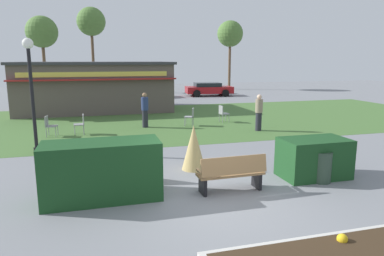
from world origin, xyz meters
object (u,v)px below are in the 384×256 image
Objects in this scene: cafe_chair_west at (81,123)px; tree_right_bg at (42,32)px; person_strolling at (259,112)px; parked_car_center_slot at (144,90)px; lamppost_mid at (31,82)px; tree_center_bg at (91,22)px; trash_bin at (321,167)px; person_standing at (145,110)px; park_bench at (232,173)px; food_kiosk at (95,86)px; cafe_chair_center at (49,124)px; cafe_chair_east at (191,115)px; cafe_chair_north at (223,112)px; parked_car_east_slot at (209,89)px; tree_left_bg at (230,34)px; parked_car_west_slot at (83,92)px.

tree_right_bg is (-3.64, 18.86, 5.11)m from cafe_chair_west.
parked_car_center_slot is (-3.15, 15.82, -0.22)m from person_strolling.
lamppost_mid is 24.84m from tree_center_bg.
trash_bin is 0.12× the size of tree_right_bg.
cafe_chair_west is 0.21× the size of parked_car_center_slot.
trash_bin is at bearing -78.97° from tree_center_bg.
person_standing reaches higher than parked_car_center_slot.
parked_car_center_slot reaches higher than park_bench.
tree_right_bg reaches higher than person_strolling.
person_strolling is (7.19, -8.96, -0.70)m from food_kiosk.
lamppost_mid is 3.42m from cafe_chair_center.
cafe_chair_center is at bearing -173.14° from cafe_chair_east.
trash_bin is at bearing -94.02° from cafe_chair_north.
cafe_chair_center is at bearing -104.53° from food_kiosk.
park_bench is 2.04× the size of trash_bin.
tree_left_bg is (4.47, 6.34, 5.31)m from parked_car_east_slot.
parked_car_west_slot is (1.12, 17.37, -1.86)m from lamppost_mid.
tree_right_bg is 5.18m from tree_center_bg.
person_strolling is (7.91, -1.33, 0.33)m from cafe_chair_west.
tree_left_bg is 14.52m from tree_center_bg.
parked_car_east_slot reaches higher than cafe_chair_west.
parked_car_west_slot is 10.96m from parked_car_east_slot.
tree_center_bg is at bearing 82.20° from parked_car_west_slot.
parked_car_center_slot is 0.61× the size of tree_right_bg.
lamppost_mid is 10.77m from food_kiosk.
trash_bin is 16.83m from food_kiosk.
tree_left_bg is (16.42, 20.94, 5.42)m from cafe_chair_center.
food_kiosk is at bearing -137.51° from tree_left_bg.
cafe_chair_north is 0.13× the size of tree_right_bg.
parked_car_east_slot is at bearing 74.98° from cafe_chair_north.
person_standing is at bearing 16.76° from cafe_chair_west.
trash_bin is 0.11× the size of tree_left_bg.
parked_car_east_slot is at bearing -34.96° from tree_center_bg.
cafe_chair_north is (8.51, 4.11, -1.98)m from lamppost_mid.
cafe_chair_west is (-0.71, -7.64, -1.04)m from food_kiosk.
person_standing is 0.23× the size of tree_left_bg.
cafe_chair_west is at bearing -172.53° from cafe_chair_east.
lamppost_mid is 0.47× the size of tree_center_bg.
parked_car_east_slot is at bearing 50.72° from cafe_chair_center.
food_kiosk is 7.14m from person_standing.
cafe_chair_west is 5.24m from cafe_chair_east.
cafe_chair_center is 0.21× the size of parked_car_center_slot.
parked_car_east_slot is (3.56, 13.27, 0.12)m from cafe_chair_north.
tree_right_bg is at bearing 60.78° from person_strolling.
cafe_chair_north is at bearing 48.70° from person_strolling.
park_bench reaches higher than cafe_chair_east.
tree_right_bg is at bearing 152.53° from parked_car_center_slot.
trash_bin is 29.30m from tree_right_bg.
cafe_chair_north is 2.71m from person_strolling.
food_kiosk is (-5.72, 15.79, 1.15)m from trash_bin.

